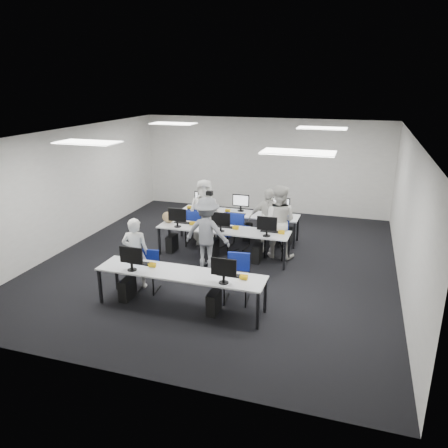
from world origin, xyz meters
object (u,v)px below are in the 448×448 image
(chair_0, at_px, (148,278))
(chair_7, at_px, (273,238))
(chair_5, at_px, (195,232))
(student_0, at_px, (136,253))
(desk_mid, at_px, (223,231))
(student_3, at_px, (267,220))
(chair_1, at_px, (237,287))
(chair_6, at_px, (238,236))
(photographer, at_px, (207,232))
(desk_front, at_px, (180,275))
(student_2, at_px, (205,212))
(chair_2, at_px, (194,234))
(student_1, at_px, (278,221))
(chair_4, at_px, (277,244))
(chair_3, at_px, (227,239))

(chair_0, bearing_deg, chair_7, 51.27)
(chair_5, bearing_deg, student_0, -98.24)
(desk_mid, xyz_separation_m, student_3, (0.91, 0.78, 0.13))
(chair_5, relative_size, chair_7, 0.98)
(chair_1, bearing_deg, chair_6, 98.59)
(student_3, relative_size, photographer, 0.98)
(desk_front, relative_size, photographer, 1.95)
(student_2, relative_size, student_3, 1.06)
(desk_front, bearing_deg, chair_5, 106.74)
(chair_0, distance_m, student_0, 0.58)
(desk_mid, distance_m, chair_0, 2.36)
(chair_2, distance_m, student_0, 2.75)
(chair_2, distance_m, student_1, 2.34)
(photographer, bearing_deg, chair_1, 130.73)
(chair_1, distance_m, chair_4, 2.52)
(desk_mid, distance_m, chair_6, 0.87)
(chair_1, distance_m, student_3, 2.84)
(chair_3, bearing_deg, chair_1, -49.18)
(chair_0, bearing_deg, chair_5, 85.47)
(chair_2, height_order, chair_7, chair_7)
(chair_4, height_order, student_3, student_3)
(chair_6, distance_m, student_1, 1.25)
(chair_3, height_order, student_3, student_3)
(chair_3, xyz_separation_m, student_2, (-0.70, 0.33, 0.56))
(chair_0, bearing_deg, chair_1, -2.80)
(chair_1, distance_m, chair_7, 2.97)
(chair_2, height_order, student_3, student_3)
(chair_2, xyz_separation_m, chair_3, (0.96, -0.17, 0.01))
(desk_mid, bearing_deg, chair_1, -65.32)
(chair_4, height_order, student_2, student_2)
(chair_0, bearing_deg, photographer, 58.02)
(student_0, distance_m, student_3, 3.54)
(student_0, bearing_deg, student_3, -139.75)
(chair_5, distance_m, chair_6, 1.18)
(chair_1, height_order, chair_4, chair_4)
(chair_5, relative_size, student_3, 0.56)
(chair_1, distance_m, chair_2, 3.30)
(chair_7, distance_m, photographer, 2.04)
(desk_front, height_order, chair_3, chair_3)
(student_0, relative_size, student_2, 0.88)
(desk_front, relative_size, chair_6, 3.31)
(desk_front, height_order, student_0, student_0)
(chair_6, relative_size, chair_7, 1.05)
(desk_front, relative_size, student_1, 1.80)
(desk_mid, distance_m, student_1, 1.34)
(chair_6, xyz_separation_m, student_3, (0.74, 0.01, 0.50))
(student_1, bearing_deg, chair_1, 86.89)
(chair_1, bearing_deg, chair_2, 119.38)
(chair_6, bearing_deg, student_0, -111.11)
(desk_front, height_order, photographer, photographer)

